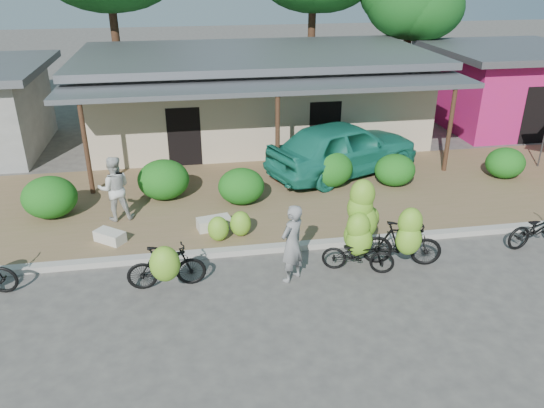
# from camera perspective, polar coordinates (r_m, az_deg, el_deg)

# --- Properties ---
(ground) EXTENTS (100.00, 100.00, 0.00)m
(ground) POSITION_cam_1_polar(r_m,az_deg,el_deg) (11.50, 6.00, -9.60)
(ground) COLOR #474442
(ground) RESTS_ON ground
(sidewalk) EXTENTS (60.00, 6.00, 0.12)m
(sidewalk) POSITION_cam_1_polar(r_m,az_deg,el_deg) (15.73, 1.28, 0.78)
(sidewalk) COLOR #806145
(sidewalk) RESTS_ON ground
(curb) EXTENTS (60.00, 0.25, 0.15)m
(curb) POSITION_cam_1_polar(r_m,az_deg,el_deg) (13.10, 3.74, -4.46)
(curb) COLOR #A8A399
(curb) RESTS_ON ground
(shop_main) EXTENTS (13.00, 8.50, 3.35)m
(shop_main) POSITION_cam_1_polar(r_m,az_deg,el_deg) (20.76, -1.80, 11.63)
(shop_main) COLOR #BDAA8F
(shop_main) RESTS_ON ground
(shop_pink) EXTENTS (6.00, 6.00, 3.25)m
(shop_pink) POSITION_cam_1_polar(r_m,az_deg,el_deg) (24.53, 23.82, 11.53)
(shop_pink) COLOR #BA1C5D
(shop_pink) RESTS_ON ground
(hedge_0) EXTENTS (1.45, 1.30, 1.13)m
(hedge_0) POSITION_cam_1_polar(r_m,az_deg,el_deg) (15.37, -22.81, 0.67)
(hedge_0) COLOR #155D17
(hedge_0) RESTS_ON sidewalk
(hedge_1) EXTENTS (1.48, 1.33, 1.15)m
(hedge_1) POSITION_cam_1_polar(r_m,az_deg,el_deg) (15.60, -11.59, 2.59)
(hedge_1) COLOR #155D17
(hedge_1) RESTS_ON sidewalk
(hedge_2) EXTENTS (1.31, 1.18, 1.03)m
(hedge_2) POSITION_cam_1_polar(r_m,az_deg,el_deg) (15.02, -3.32, 1.93)
(hedge_2) COLOR #155D17
(hedge_2) RESTS_ON sidewalk
(hedge_3) EXTENTS (1.46, 1.32, 1.14)m
(hedge_3) POSITION_cam_1_polar(r_m,az_deg,el_deg) (16.21, 6.12, 3.82)
(hedge_3) COLOR #155D17
(hedge_3) RESTS_ON sidewalk
(hedge_4) EXTENTS (1.25, 1.12, 0.97)m
(hedge_4) POSITION_cam_1_polar(r_m,az_deg,el_deg) (16.66, 13.08, 3.58)
(hedge_4) COLOR #155D17
(hedge_4) RESTS_ON sidewalk
(hedge_5) EXTENTS (1.24, 1.12, 0.97)m
(hedge_5) POSITION_cam_1_polar(r_m,az_deg,el_deg) (18.37, 23.80, 4.06)
(hedge_5) COLOR #155D17
(hedge_5) RESTS_ON sidewalk
(bike_left) EXTENTS (1.70, 1.17, 1.35)m
(bike_left) POSITION_cam_1_polar(r_m,az_deg,el_deg) (11.44, -11.33, -6.55)
(bike_left) COLOR black
(bike_left) RESTS_ON ground
(bike_center) EXTENTS (1.73, 1.34, 2.03)m
(bike_center) POSITION_cam_1_polar(r_m,az_deg,el_deg) (12.23, 9.38, -3.12)
(bike_center) COLOR black
(bike_center) RESTS_ON ground
(bike_right) EXTENTS (1.89, 1.34, 1.73)m
(bike_right) POSITION_cam_1_polar(r_m,az_deg,el_deg) (12.34, 14.00, -3.84)
(bike_right) COLOR black
(bike_right) RESTS_ON ground
(bike_far_right) EXTENTS (1.91, 0.93, 0.96)m
(bike_far_right) POSITION_cam_1_polar(r_m,az_deg,el_deg) (14.57, 26.83, -2.31)
(bike_far_right) COLOR black
(bike_far_right) RESTS_ON ground
(loose_banana_a) EXTENTS (0.52, 0.44, 0.65)m
(loose_banana_a) POSITION_cam_1_polar(r_m,az_deg,el_deg) (13.12, -5.80, -2.66)
(loose_banana_a) COLOR #86B82E
(loose_banana_a) RESTS_ON sidewalk
(loose_banana_b) EXTENTS (0.53, 0.45, 0.66)m
(loose_banana_b) POSITION_cam_1_polar(r_m,az_deg,el_deg) (13.30, -3.41, -2.12)
(loose_banana_b) COLOR #86B82E
(loose_banana_b) RESTS_ON sidewalk
(loose_banana_c) EXTENTS (0.47, 0.40, 0.59)m
(loose_banana_c) POSITION_cam_1_polar(r_m,az_deg,el_deg) (13.91, 10.50, -1.42)
(loose_banana_c) COLOR #86B82E
(loose_banana_c) RESTS_ON sidewalk
(sack_near) EXTENTS (0.91, 0.56, 0.30)m
(sack_near) POSITION_cam_1_polar(r_m,az_deg,el_deg) (13.78, -6.27, -2.07)
(sack_near) COLOR beige
(sack_near) RESTS_ON sidewalk
(sack_far) EXTENTS (0.83, 0.76, 0.28)m
(sack_far) POSITION_cam_1_polar(r_m,az_deg,el_deg) (13.68, -17.04, -3.36)
(sack_far) COLOR beige
(sack_far) RESTS_ON sidewalk
(vendor) EXTENTS (0.78, 0.75, 1.81)m
(vendor) POSITION_cam_1_polar(r_m,az_deg,el_deg) (11.46, 2.17, -4.27)
(vendor) COLOR gray
(vendor) RESTS_ON ground
(bystander) EXTENTS (0.92, 0.75, 1.76)m
(bystander) POSITION_cam_1_polar(r_m,az_deg,el_deg) (14.51, -16.58, 1.60)
(bystander) COLOR silver
(bystander) RESTS_ON sidewalk
(teal_van) EXTENTS (5.53, 3.90, 1.75)m
(teal_van) POSITION_cam_1_polar(r_m,az_deg,el_deg) (17.18, 7.71, 6.04)
(teal_van) COLOR #1B7B65
(teal_van) RESTS_ON sidewalk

